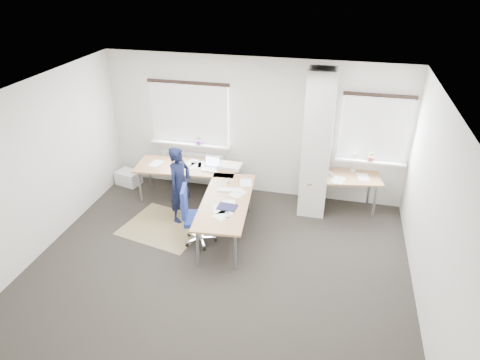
% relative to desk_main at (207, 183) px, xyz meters
% --- Properties ---
extents(ground, '(6.00, 6.00, 0.00)m').
position_rel_desk_main_xyz_m(ground, '(0.61, -1.33, -0.69)').
color(ground, '#27241F').
rests_on(ground, ground).
extents(room_shell, '(6.04, 5.04, 2.82)m').
position_rel_desk_main_xyz_m(room_shell, '(0.79, -0.87, 1.05)').
color(room_shell, silver).
rests_on(room_shell, ground).
extents(floor_mat, '(1.64, 1.47, 0.01)m').
position_rel_desk_main_xyz_m(floor_mat, '(-0.67, -0.58, -0.69)').
color(floor_mat, olive).
rests_on(floor_mat, ground).
extents(white_crate, '(0.57, 0.46, 0.30)m').
position_rel_desk_main_xyz_m(white_crate, '(-2.06, 0.81, -0.54)').
color(white_crate, white).
rests_on(white_crate, ground).
extents(desk_main, '(2.63, 2.63, 0.96)m').
position_rel_desk_main_xyz_m(desk_main, '(0.00, 0.00, 0.00)').
color(desk_main, olive).
rests_on(desk_main, ground).
extents(desk_side, '(1.50, 0.93, 1.22)m').
position_rel_desk_main_xyz_m(desk_side, '(2.43, 0.82, -0.01)').
color(desk_side, olive).
rests_on(desk_side, ground).
extents(task_chair, '(0.60, 0.58, 1.08)m').
position_rel_desk_main_xyz_m(task_chair, '(0.07, -0.87, -0.39)').
color(task_chair, navy).
rests_on(task_chair, ground).
extents(person, '(0.49, 0.61, 1.46)m').
position_rel_desk_main_xyz_m(person, '(-0.45, -0.23, 0.04)').
color(person, black).
rests_on(person, ground).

